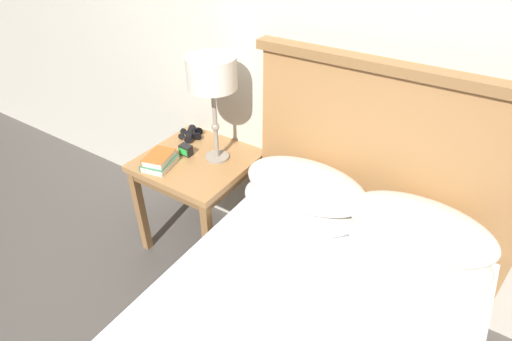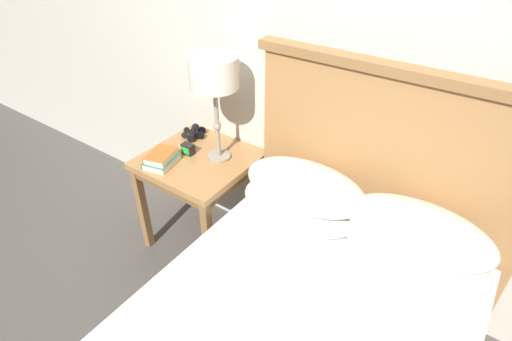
% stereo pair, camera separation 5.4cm
% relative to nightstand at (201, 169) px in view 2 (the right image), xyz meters
% --- Properties ---
extents(wall_back, '(8.00, 0.06, 2.60)m').
position_rel_nightstand_xyz_m(wall_back, '(0.56, 0.31, 0.76)').
color(wall_back, beige).
rests_on(wall_back, ground_plane).
extents(nightstand, '(0.58, 0.58, 0.62)m').
position_rel_nightstand_xyz_m(nightstand, '(0.00, 0.00, 0.00)').
color(nightstand, '#AD7A47').
rests_on(nightstand, ground_plane).
extents(table_lamp, '(0.25, 0.25, 0.57)m').
position_rel_nightstand_xyz_m(table_lamp, '(0.10, 0.06, 0.56)').
color(table_lamp, gray).
rests_on(table_lamp, nightstand).
extents(book_on_nightstand, '(0.17, 0.20, 0.04)m').
position_rel_nightstand_xyz_m(book_on_nightstand, '(-0.12, -0.18, 0.10)').
color(book_on_nightstand, silver).
rests_on(book_on_nightstand, nightstand).
extents(book_stacked_on_top, '(0.16, 0.20, 0.04)m').
position_rel_nightstand_xyz_m(book_stacked_on_top, '(-0.12, -0.17, 0.14)').
color(book_stacked_on_top, silver).
rests_on(book_stacked_on_top, book_on_nightstand).
extents(binoculars_pair, '(0.16, 0.16, 0.05)m').
position_rel_nightstand_xyz_m(binoculars_pair, '(-0.18, 0.16, 0.11)').
color(binoculars_pair, black).
rests_on(binoculars_pair, nightstand).
extents(alarm_clock, '(0.07, 0.05, 0.06)m').
position_rel_nightstand_xyz_m(alarm_clock, '(-0.07, -0.01, 0.11)').
color(alarm_clock, black).
rests_on(alarm_clock, nightstand).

